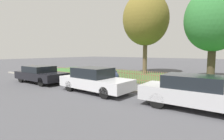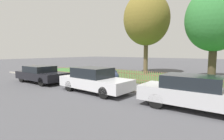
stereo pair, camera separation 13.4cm
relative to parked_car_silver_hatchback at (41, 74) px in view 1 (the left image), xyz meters
The scene contains 10 objects.
ground_plane 9.99m from the parked_car_silver_hatchback, ahead, with size 120.00×120.00×0.00m, color #4C4C51.
kerb_stone 10.00m from the parked_car_silver_hatchback, ahead, with size 37.40×0.20×0.12m, color #9E998E.
grass_strip 12.62m from the parked_car_silver_hatchback, 38.39° to the left, with size 37.40×7.48×0.01m, color #3D7033.
park_fence 10.69m from the parked_car_silver_hatchback, 22.52° to the left, with size 37.40×0.05×0.99m.
parked_car_silver_hatchback is the anchor object (origin of this frame).
parked_car_black_saloon 5.47m from the parked_car_silver_hatchback, ahead, with size 4.54×1.93×1.43m.
parked_car_navy_estate 10.93m from the parked_car_silver_hatchback, ahead, with size 4.63×1.75×1.41m.
covered_motorcycle 5.35m from the parked_car_silver_hatchback, 27.05° to the left, with size 1.82×0.87×1.10m.
tree_nearest_kerb 11.84m from the parked_car_silver_hatchback, 68.71° to the left, with size 4.85×4.85×8.62m.
tree_behind_motorcycle 14.49m from the parked_car_silver_hatchback, 42.03° to the left, with size 4.58×4.58×7.65m.
Camera 1 is at (2.43, -8.70, 2.34)m, focal length 28.00 mm.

